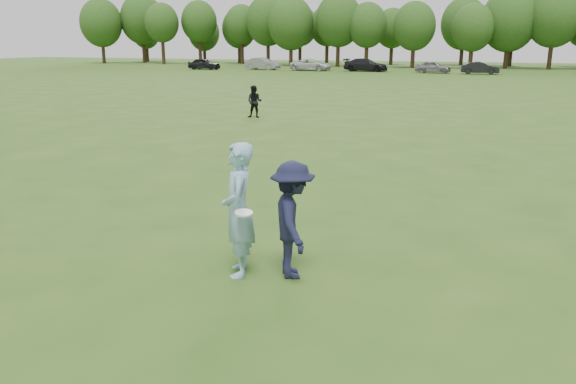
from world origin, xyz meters
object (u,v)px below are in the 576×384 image
object	(u,v)px
player_far_a	(255,102)
car_d	(366,65)
defender	(293,220)
car_a	(204,64)
car_f	(480,68)
car_c	(311,65)
car_e	(433,67)
thrower	(238,210)
car_b	(262,64)

from	to	relation	value
player_far_a	car_d	bearing A→B (deg)	90.23
defender	car_a	xyz separation A→B (m)	(-33.62, 59.00, -0.19)
player_far_a	car_a	size ratio (longest dim) A/B	0.36
defender	player_far_a	distance (m)	18.99
player_far_a	car_a	world-z (taller)	player_far_a
car_a	car_f	size ratio (longest dim) A/B	1.03
car_c	car_f	bearing A→B (deg)	-90.07
car_e	car_f	distance (m)	5.21
car_d	car_e	bearing A→B (deg)	-93.84
thrower	car_a	xyz separation A→B (m)	(-32.81, 59.23, -0.33)
thrower	car_e	distance (m)	60.93
player_far_a	car_a	distance (m)	48.99
car_f	player_far_a	bearing A→B (deg)	164.96
player_far_a	car_e	world-z (taller)	player_far_a
player_far_a	car_c	xyz separation A→B (m)	(-11.42, 43.87, -0.04)
player_far_a	car_a	bearing A→B (deg)	115.70
car_b	car_e	xyz separation A→B (m)	(21.90, -0.92, -0.07)
car_a	car_f	xyz separation A→B (m)	(34.29, 1.03, -0.04)
car_c	car_d	bearing A→B (deg)	-82.00
car_a	car_e	distance (m)	29.16
car_a	car_b	distance (m)	7.64
car_d	player_far_a	bearing A→B (deg)	-170.58
car_b	car_e	world-z (taller)	car_b
car_c	car_d	world-z (taller)	car_d
thrower	car_f	world-z (taller)	thrower
car_e	car_d	bearing A→B (deg)	85.45
car_f	car_a	bearing A→B (deg)	88.28
car_d	car_f	world-z (taller)	car_d
car_b	car_c	distance (m)	6.86
thrower	car_b	distance (m)	66.84
car_a	car_d	size ratio (longest dim) A/B	0.79
car_b	car_c	xyz separation A→B (m)	(6.84, -0.49, -0.04)
car_f	thrower	bearing A→B (deg)	175.16
defender	car_f	distance (m)	60.03
thrower	defender	bearing A→B (deg)	82.17
car_a	car_e	xyz separation A→B (m)	(29.11, 1.59, -0.03)
car_e	thrower	bearing A→B (deg)	-173.68
player_far_a	car_f	distance (m)	43.76
car_e	car_f	xyz separation A→B (m)	(5.18, -0.56, -0.01)
car_a	car_d	xyz separation A→B (m)	(20.91, 2.65, 0.05)
defender	car_e	distance (m)	60.76
thrower	defender	size ratio (longest dim) A/B	1.15
car_a	defender	bearing A→B (deg)	-149.27
defender	thrower	bearing A→B (deg)	78.17
thrower	car_c	size ratio (longest dim) A/B	0.40
thrower	car_b	bearing A→B (deg)	178.72
car_c	thrower	bearing A→B (deg)	-160.22
thrower	car_c	distance (m)	64.06
car_c	car_e	bearing A→B (deg)	-88.90
thrower	car_b	world-z (taller)	thrower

